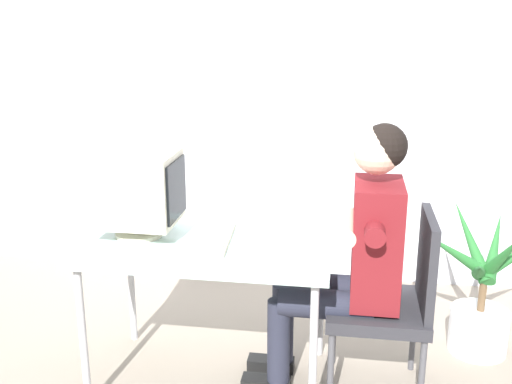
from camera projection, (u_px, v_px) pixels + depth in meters
name	position (u px, v px, depth m)	size (l,w,h in m)	color
ground_plane	(212.00, 378.00, 3.10)	(12.00, 12.00, 0.00)	gray
wall_back	(300.00, 59.00, 3.96)	(8.00, 0.10, 3.00)	silver
desk	(209.00, 252.00, 2.91)	(1.17, 0.75, 0.75)	#B7B7BC
crt_monitor	(137.00, 189.00, 2.89)	(0.39, 0.33, 0.41)	beige
keyboard	(212.00, 238.00, 2.88)	(0.20, 0.45, 0.03)	beige
office_chair	(393.00, 296.00, 2.86)	(0.47, 0.47, 0.91)	#4C4C51
person_seated	(352.00, 250.00, 2.83)	(0.73, 0.55, 1.32)	maroon
potted_plant	(482.00, 297.00, 3.27)	(0.77, 0.77, 0.83)	silver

